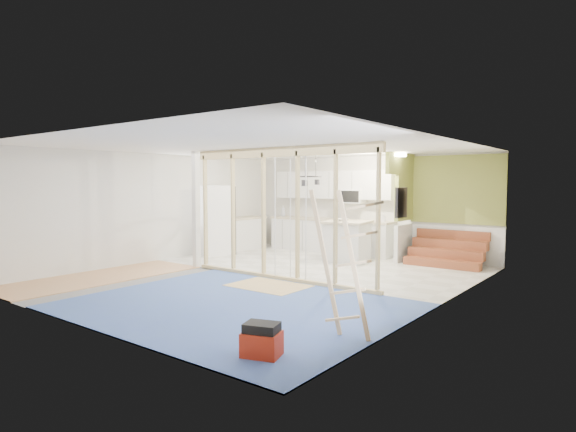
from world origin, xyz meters
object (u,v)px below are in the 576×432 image
Objects in this scene: fridge at (214,221)px; island at (347,242)px; toolbox at (262,341)px; ladder at (343,264)px.

fridge reaches higher than island.
fridge is at bearing -169.25° from island.
toolbox is 0.27× the size of ladder.
ladder is (0.37, 1.09, 0.74)m from toolbox.
toolbox is 1.37m from ladder.
fridge reaches higher than ladder.
island is 5.78m from ladder.
fridge is at bearing 121.59° from toolbox.
fridge is at bearing 131.56° from ladder.
island is 6.60m from toolbox.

